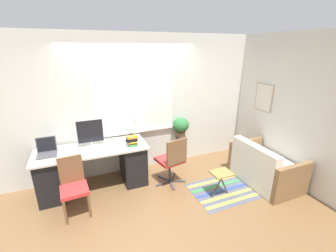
{
  "coord_description": "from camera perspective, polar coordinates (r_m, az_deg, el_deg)",
  "views": [
    {
      "loc": [
        -1.0,
        -3.4,
        2.43
      ],
      "look_at": [
        0.48,
        0.18,
        1.07
      ],
      "focal_mm": 24.0,
      "sensor_mm": 36.0,
      "label": 1
    }
  ],
  "objects": [
    {
      "name": "wall_right_with_picture",
      "position": [
        5.06,
        23.6,
        5.4
      ],
      "size": [
        0.08,
        9.0,
        2.7
      ],
      "color": "silver",
      "rests_on": "ground_plane"
    },
    {
      "name": "monitor",
      "position": [
        4.11,
        -19.12,
        -1.73
      ],
      "size": [
        0.45,
        0.21,
        0.49
      ],
      "color": "silver",
      "rests_on": "desk"
    },
    {
      "name": "folding_stool",
      "position": [
        3.97,
        13.43,
        -12.09
      ],
      "size": [
        0.35,
        0.29,
        0.46
      ],
      "color": "olive",
      "rests_on": "ground_plane"
    },
    {
      "name": "couch_loveseat",
      "position": [
        4.64,
        23.15,
        -9.88
      ],
      "size": [
        0.77,
        1.24,
        0.8
      ],
      "rotation": [
        0.0,
        0.0,
        1.57
      ],
      "color": "white",
      "rests_on": "ground_plane"
    },
    {
      "name": "potted_plant",
      "position": [
        4.77,
        3.28,
        -0.0
      ],
      "size": [
        0.34,
        0.34,
        0.42
      ],
      "color": "brown",
      "rests_on": "plant_stand"
    },
    {
      "name": "desk_lamp",
      "position": [
        4.29,
        -8.82,
        1.2
      ],
      "size": [
        0.12,
        0.12,
        0.43
      ],
      "color": "white",
      "rests_on": "desk"
    },
    {
      "name": "laptop",
      "position": [
        4.16,
        -28.43,
        -5.62
      ],
      "size": [
        0.3,
        0.29,
        0.27
      ],
      "color": "#4C4C51",
      "rests_on": "desk"
    },
    {
      "name": "wall_back_with_window",
      "position": [
        4.46,
        -8.84,
        5.08
      ],
      "size": [
        9.0,
        0.12,
        2.7
      ],
      "color": "silver",
      "rests_on": "ground_plane"
    },
    {
      "name": "keyboard",
      "position": [
        3.96,
        -17.93,
        -6.15
      ],
      "size": [
        0.39,
        0.14,
        0.02
      ],
      "color": "silver",
      "rests_on": "desk"
    },
    {
      "name": "ground_plane",
      "position": [
        4.29,
        -5.19,
        -15.2
      ],
      "size": [
        14.0,
        14.0,
        0.0
      ],
      "primitive_type": "plane",
      "color": "brown"
    },
    {
      "name": "office_chair_swivel",
      "position": [
        4.12,
        0.99,
        -8.52
      ],
      "size": [
        0.57,
        0.57,
        0.94
      ],
      "rotation": [
        0.0,
        0.0,
        3.33
      ],
      "color": "#47474C",
      "rests_on": "ground_plane"
    },
    {
      "name": "desk_chair_wooden",
      "position": [
        3.76,
        -22.87,
        -13.66
      ],
      "size": [
        0.41,
        0.42,
        0.89
      ],
      "rotation": [
        0.0,
        0.0,
        0.07
      ],
      "color": "brown",
      "rests_on": "ground_plane"
    },
    {
      "name": "desk",
      "position": [
        4.27,
        -18.22,
        -9.9
      ],
      "size": [
        1.88,
        0.73,
        0.78
      ],
      "color": "beige",
      "rests_on": "ground_plane"
    },
    {
      "name": "plant_stand",
      "position": [
        4.89,
        3.21,
        -3.66
      ],
      "size": [
        0.23,
        0.23,
        0.61
      ],
      "color": "#333338",
      "rests_on": "ground_plane"
    },
    {
      "name": "book_stack",
      "position": [
        4.03,
        -9.06,
        -3.7
      ],
      "size": [
        0.22,
        0.17,
        0.17
      ],
      "color": "green",
      "rests_on": "desk"
    },
    {
      "name": "mouse",
      "position": [
        4.0,
        -13.87,
        -5.32
      ],
      "size": [
        0.04,
        0.07,
        0.04
      ],
      "color": "silver",
      "rests_on": "desk"
    },
    {
      "name": "floor_rug_striped",
      "position": [
        4.29,
        13.48,
        -15.71
      ],
      "size": [
        1.06,
        0.87,
        0.01
      ],
      "color": "#565B6B",
      "rests_on": "ground_plane"
    }
  ]
}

